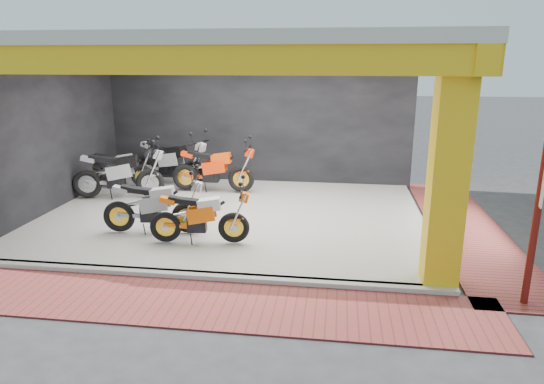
{
  "coord_description": "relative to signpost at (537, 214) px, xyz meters",
  "views": [
    {
      "loc": [
        2.19,
        -7.73,
        3.31
      ],
      "look_at": [
        0.99,
        0.97,
        0.9
      ],
      "focal_mm": 32.0,
      "sensor_mm": 36.0,
      "label": 1
    }
  ],
  "objects": [
    {
      "name": "ground",
      "position": [
        -4.84,
        1.19,
        -1.32
      ],
      "size": [
        80.0,
        80.0,
        0.0
      ],
      "primitive_type": "plane",
      "color": "#2D2D30",
      "rests_on": "ground"
    },
    {
      "name": "showroom_floor",
      "position": [
        -4.84,
        3.19,
        -1.27
      ],
      "size": [
        8.0,
        6.0,
        0.1
      ],
      "primitive_type": "cube",
      "color": "silver",
      "rests_on": "ground"
    },
    {
      "name": "showroom_ceiling",
      "position": [
        -4.84,
        3.19,
        2.28
      ],
      "size": [
        8.4,
        6.4,
        0.2
      ],
      "primitive_type": "cube",
      "color": "beige",
      "rests_on": "corner_column"
    },
    {
      "name": "back_wall",
      "position": [
        -4.84,
        6.29,
        0.43
      ],
      "size": [
        8.2,
        0.2,
        3.5
      ],
      "primitive_type": "cube",
      "color": "black",
      "rests_on": "ground"
    },
    {
      "name": "left_wall",
      "position": [
        -8.94,
        3.19,
        0.43
      ],
      "size": [
        0.2,
        6.2,
        3.5
      ],
      "primitive_type": "cube",
      "color": "black",
      "rests_on": "ground"
    },
    {
      "name": "corner_column",
      "position": [
        -1.09,
        0.44,
        0.43
      ],
      "size": [
        0.5,
        0.5,
        3.5
      ],
      "primitive_type": "cube",
      "color": "gold",
      "rests_on": "ground"
    },
    {
      "name": "header_beam_front",
      "position": [
        -4.84,
        0.19,
        1.98
      ],
      "size": [
        8.4,
        0.3,
        0.4
      ],
      "primitive_type": "cube",
      "color": "gold",
      "rests_on": "corner_column"
    },
    {
      "name": "header_beam_right",
      "position": [
        -0.84,
        3.19,
        1.98
      ],
      "size": [
        0.3,
        6.4,
        0.4
      ],
      "primitive_type": "cube",
      "color": "gold",
      "rests_on": "corner_column"
    },
    {
      "name": "floor_kerb",
      "position": [
        -4.84,
        0.17,
        -1.27
      ],
      "size": [
        8.0,
        0.2,
        0.1
      ],
      "primitive_type": "cube",
      "color": "silver",
      "rests_on": "ground"
    },
    {
      "name": "paver_front",
      "position": [
        -4.84,
        -0.61,
        -1.31
      ],
      "size": [
        9.0,
        1.4,
        0.03
      ],
      "primitive_type": "cube",
      "color": "maroon",
      "rests_on": "ground"
    },
    {
      "name": "paver_right",
      "position": [
        -0.04,
        3.19,
        -1.31
      ],
      "size": [
        1.4,
        7.0,
        0.03
      ],
      "primitive_type": "cube",
      "color": "maroon",
      "rests_on": "ground"
    },
    {
      "name": "signpost",
      "position": [
        0.0,
        0.0,
        0.0
      ],
      "size": [
        0.1,
        0.34,
        2.42
      ],
      "rotation": [
        0.0,
        0.0,
        -0.18
      ],
      "color": "#5C130D",
      "rests_on": "ground"
    },
    {
      "name": "moto_hero",
      "position": [
        -4.45,
        1.47,
        -0.64
      ],
      "size": [
        1.96,
        0.91,
        1.16
      ],
      "primitive_type": null,
      "rotation": [
        0.0,
        0.0,
        0.11
      ],
      "color": "#FF650A",
      "rests_on": "showroom_floor"
    },
    {
      "name": "moto_row_a",
      "position": [
        -5.43,
        1.87,
        -0.61
      ],
      "size": [
        2.08,
        0.95,
        1.23
      ],
      "primitive_type": null,
      "rotation": [
        0.0,
        0.0,
        0.1
      ],
      "color": "#96989D",
      "rests_on": "showroom_floor"
    },
    {
      "name": "moto_row_b",
      "position": [
        -7.07,
        4.15,
        -0.53
      ],
      "size": [
        2.39,
        1.28,
        1.39
      ],
      "primitive_type": null,
      "rotation": [
        0.0,
        0.0,
        0.21
      ],
      "color": "#96999D",
      "rests_on": "showroom_floor"
    },
    {
      "name": "moto_row_c",
      "position": [
        -5.0,
        4.87,
        -0.55
      ],
      "size": [
        2.21,
        0.83,
        1.34
      ],
      "primitive_type": null,
      "rotation": [
        0.0,
        0.0,
        -0.01
      ],
      "color": "#FD370A",
      "rests_on": "showroom_floor"
    },
    {
      "name": "moto_row_d",
      "position": [
        -6.3,
        5.19,
        -0.5
      ],
      "size": [
        2.51,
        1.55,
        1.44
      ],
      "primitive_type": null,
      "rotation": [
        0.0,
        0.0,
        -0.31
      ],
      "color": "#A4A7AB",
      "rests_on": "showroom_floor"
    },
    {
      "name": "moto_row_e",
      "position": [
        -7.64,
        5.04,
        -0.63
      ],
      "size": [
        2.02,
        1.03,
        1.18
      ],
      "primitive_type": null,
      "rotation": [
        0.0,
        0.0,
        0.17
      ],
      "color": "black",
      "rests_on": "showroom_floor"
    }
  ]
}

